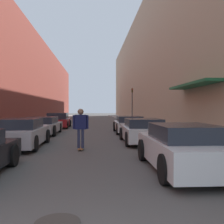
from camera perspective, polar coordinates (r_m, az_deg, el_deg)
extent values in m
plane|color=#4C4947|center=(25.43, -5.07, -3.09)|extent=(130.58, 130.58, 0.00)
cube|color=gray|center=(31.79, -13.65, -2.22)|extent=(1.80, 59.35, 0.12)
cube|color=gray|center=(31.65, 3.93, -2.21)|extent=(1.80, 59.35, 0.12)
cube|color=brown|center=(32.52, -18.76, 6.61)|extent=(4.00, 59.35, 10.07)
cube|color=tan|center=(32.54, 9.08, 9.77)|extent=(4.00, 59.35, 13.60)
cube|color=#1E6038|center=(13.02, 18.15, 5.90)|extent=(1.00, 4.80, 0.12)
cylinder|color=black|center=(8.14, -21.63, -9.21)|extent=(0.18, 0.66, 0.66)
cube|color=#B7B7BC|center=(11.97, -19.89, -5.06)|extent=(1.88, 4.33, 0.67)
cube|color=#232833|center=(11.72, -20.19, -2.47)|extent=(1.62, 2.27, 0.43)
cylinder|color=black|center=(13.51, -21.93, -5.19)|extent=(0.18, 0.67, 0.67)
cylinder|color=black|center=(13.08, -14.58, -5.35)|extent=(0.18, 0.67, 0.67)
cylinder|color=black|center=(10.50, -17.26, -6.89)|extent=(0.18, 0.67, 0.67)
cube|color=#B7B7BC|center=(17.33, -15.48, -3.39)|extent=(2.01, 4.40, 0.56)
cube|color=#232833|center=(17.09, -15.63, -1.79)|extent=(1.73, 2.31, 0.43)
cylinder|color=black|center=(18.86, -17.44, -3.44)|extent=(0.18, 0.69, 0.69)
cylinder|color=black|center=(18.52, -11.81, -3.50)|extent=(0.18, 0.69, 0.69)
cylinder|color=black|center=(16.25, -19.65, -4.13)|extent=(0.18, 0.69, 0.69)
cylinder|color=black|center=(15.85, -13.13, -4.23)|extent=(0.18, 0.69, 0.69)
cube|color=maroon|center=(22.95, -12.17, -2.31)|extent=(1.95, 4.10, 0.64)
cube|color=#232833|center=(22.73, -12.24, -0.86)|extent=(1.70, 2.14, 0.54)
cylinder|color=black|center=(24.35, -13.90, -2.55)|extent=(0.18, 0.62, 0.62)
cylinder|color=black|center=(24.11, -9.56, -2.57)|extent=(0.18, 0.62, 0.62)
cylinder|color=black|center=(21.88, -15.04, -2.94)|extent=(0.18, 0.62, 0.62)
cylinder|color=black|center=(21.60, -10.20, -2.97)|extent=(0.18, 0.62, 0.62)
cube|color=silver|center=(7.39, 15.72, -8.57)|extent=(1.85, 4.25, 0.68)
cube|color=#232833|center=(7.12, 16.32, -4.46)|extent=(1.61, 2.22, 0.42)
cylinder|color=black|center=(8.44, 6.94, -8.63)|extent=(0.18, 0.71, 0.71)
cylinder|color=black|center=(8.94, 18.21, -8.13)|extent=(0.18, 0.71, 0.71)
cylinder|color=black|center=(5.93, 11.90, -12.69)|extent=(0.18, 0.71, 0.71)
cube|color=silver|center=(12.76, 6.99, -4.75)|extent=(1.96, 4.05, 0.62)
cube|color=#232833|center=(12.53, 7.17, -2.48)|extent=(1.70, 2.11, 0.42)
cylinder|color=black|center=(13.87, 2.21, -4.95)|extent=(0.18, 0.68, 0.68)
cylinder|color=black|center=(14.19, 9.71, -4.83)|extent=(0.18, 0.68, 0.68)
cylinder|color=black|center=(11.41, 3.59, -6.21)|extent=(0.18, 0.68, 0.68)
cylinder|color=black|center=(11.80, 12.61, -5.99)|extent=(0.18, 0.68, 0.68)
cube|color=silver|center=(17.80, 3.87, -3.19)|extent=(1.94, 4.27, 0.58)
cube|color=#232833|center=(17.56, 3.97, -1.63)|extent=(1.68, 2.23, 0.41)
cylinder|color=black|center=(19.01, 0.58, -3.33)|extent=(0.18, 0.72, 0.72)
cylinder|color=black|center=(19.25, 6.03, -3.28)|extent=(0.18, 0.72, 0.72)
cylinder|color=black|center=(16.40, 1.33, -3.99)|extent=(0.18, 0.72, 0.72)
cylinder|color=black|center=(16.68, 7.62, -3.92)|extent=(0.18, 0.72, 0.72)
cube|color=brown|center=(10.64, -7.18, -8.23)|extent=(0.20, 0.78, 0.02)
cylinder|color=beige|center=(10.89, -7.51, -8.22)|extent=(0.03, 0.06, 0.06)
cylinder|color=beige|center=(10.88, -6.70, -8.22)|extent=(0.03, 0.06, 0.06)
cylinder|color=beige|center=(10.40, -7.68, -8.65)|extent=(0.03, 0.06, 0.06)
cylinder|color=beige|center=(10.39, -6.83, -8.65)|extent=(0.03, 0.06, 0.06)
cylinder|color=#2D3351|center=(10.58, -7.63, -6.06)|extent=(0.12, 0.12, 0.79)
cylinder|color=#2D3351|center=(10.57, -6.73, -6.07)|extent=(0.12, 0.12, 0.79)
cube|color=#191E4C|center=(10.52, -7.19, -2.27)|extent=(0.47, 0.21, 0.61)
sphere|color=#8C664C|center=(10.50, -7.20, 0.07)|extent=(0.25, 0.25, 0.25)
cylinder|color=#191E4C|center=(10.54, -8.73, -2.27)|extent=(0.09, 0.09, 0.57)
cylinder|color=#191E4C|center=(10.51, -5.65, -2.28)|extent=(0.09, 0.09, 0.57)
cylinder|color=#332D28|center=(4.19, -12.38, -23.57)|extent=(0.70, 0.70, 0.02)
cylinder|color=#2D2D2D|center=(28.72, 4.62, 1.51)|extent=(0.10, 0.10, 3.91)
cube|color=#332D0F|center=(28.79, 4.63, 4.96)|extent=(0.16, 0.16, 0.45)
sphere|color=red|center=(28.71, 4.65, 5.19)|extent=(0.11, 0.11, 0.11)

